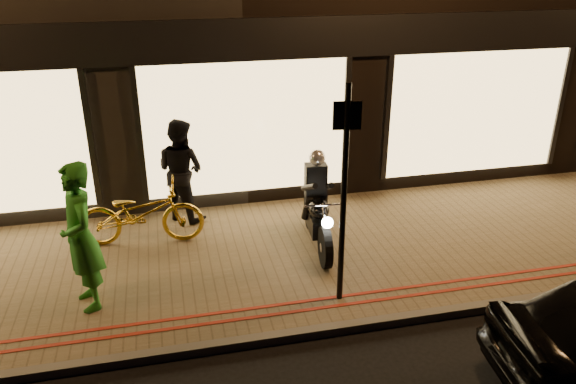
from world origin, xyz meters
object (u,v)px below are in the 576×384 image
object	(u,v)px
bicycle_gold	(141,213)
sign_post	(344,186)
motorcycle	(317,210)
person_green	(81,237)

from	to	relation	value
bicycle_gold	sign_post	bearing A→B (deg)	-124.62
motorcycle	person_green	size ratio (longest dim) A/B	0.95
sign_post	bicycle_gold	xyz separation A→B (m)	(-2.64, 2.25, -1.15)
motorcycle	sign_post	world-z (taller)	sign_post
bicycle_gold	person_green	distance (m)	1.83
sign_post	person_green	size ratio (longest dim) A/B	1.47
motorcycle	bicycle_gold	bearing A→B (deg)	170.78
sign_post	person_green	distance (m)	3.45
motorcycle	bicycle_gold	distance (m)	2.84
bicycle_gold	person_green	size ratio (longest dim) A/B	0.98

